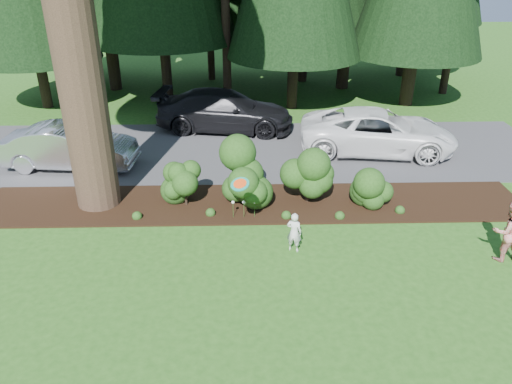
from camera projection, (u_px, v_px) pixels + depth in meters
ground at (257, 268)px, 11.98m from camera, size 80.00×80.00×0.00m
mulch_bed at (254, 203)px, 14.87m from camera, size 16.00×2.50×0.05m
driveway at (251, 150)px, 18.67m from camera, size 22.00×6.00×0.03m
shrub_row at (280, 181)px, 14.44m from camera, size 6.53×1.60×1.61m
lily_cluster at (244, 203)px, 13.89m from camera, size 0.69×0.09×0.57m
car_silver_wagon at (70, 147)px, 16.93m from camera, size 4.60×1.94×1.48m
car_white_suv at (378, 131)px, 18.18m from camera, size 5.91×3.31×1.56m
car_dark_suv at (225, 111)px, 20.32m from camera, size 5.82×3.01×1.61m
child at (294, 232)px, 12.42m from camera, size 0.46×0.38×1.07m
adult at (508, 232)px, 11.98m from camera, size 0.78×0.62×1.56m
frisbee at (240, 184)px, 12.05m from camera, size 0.49×0.45×0.26m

